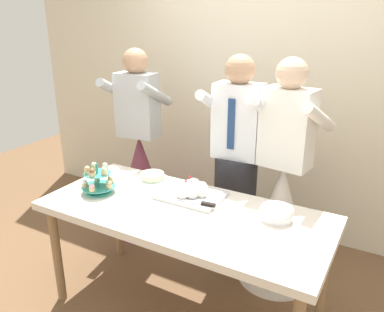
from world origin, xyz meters
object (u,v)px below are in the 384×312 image
(plate_stack, at_px, (277,213))
(round_cake, at_px, (152,177))
(cupcake_stand, at_px, (98,181))
(main_cake_tray, at_px, (191,191))
(dessert_table, at_px, (183,220))
(person_groom, at_px, (236,178))
(person_bride, at_px, (280,209))
(person_guest, at_px, (141,172))

(plate_stack, relative_size, round_cake, 0.80)
(cupcake_stand, height_order, main_cake_tray, cupcake_stand)
(dessert_table, xyz_separation_m, plate_stack, (0.54, 0.17, 0.11))
(person_groom, height_order, person_bride, same)
(plate_stack, xyz_separation_m, round_cake, (-0.97, 0.11, -0.01))
(round_cake, distance_m, person_guest, 0.69)
(dessert_table, relative_size, main_cake_tray, 4.14)
(plate_stack, height_order, person_bride, person_bride)
(dessert_table, bearing_deg, person_groom, 85.22)
(plate_stack, distance_m, person_bride, 0.56)
(cupcake_stand, distance_m, person_groom, 1.02)
(person_groom, bearing_deg, main_cake_tray, -101.59)
(dessert_table, xyz_separation_m, person_groom, (0.06, 0.68, 0.05))
(plate_stack, xyz_separation_m, person_guest, (-1.43, 0.58, -0.23))
(round_cake, xyz_separation_m, person_bride, (0.85, 0.38, -0.22))
(cupcake_stand, xyz_separation_m, person_bride, (1.04, 0.73, -0.28))
(plate_stack, xyz_separation_m, person_bride, (-0.12, 0.49, -0.23))
(round_cake, relative_size, person_guest, 0.14)
(plate_stack, relative_size, person_guest, 0.12)
(main_cake_tray, height_order, person_guest, person_guest)
(cupcake_stand, bearing_deg, dessert_table, 6.49)
(cupcake_stand, relative_size, person_guest, 0.14)
(person_bride, xyz_separation_m, person_guest, (-1.31, 0.08, 0.00))
(cupcake_stand, bearing_deg, round_cake, 61.05)
(dessert_table, relative_size, cupcake_stand, 7.83)
(person_groom, xyz_separation_m, person_bride, (0.36, -0.02, -0.16))
(person_groom, relative_size, person_bride, 1.00)
(plate_stack, bearing_deg, main_cake_tray, 179.05)
(dessert_table, xyz_separation_m, main_cake_tray, (-0.05, 0.18, 0.12))
(person_guest, bearing_deg, round_cake, -45.04)
(cupcake_stand, xyz_separation_m, person_groom, (0.68, 0.75, -0.12))
(plate_stack, bearing_deg, round_cake, 173.33)
(person_bride, bearing_deg, round_cake, -155.93)
(cupcake_stand, distance_m, person_guest, 0.90)
(dessert_table, height_order, plate_stack, plate_stack)
(cupcake_stand, distance_m, plate_stack, 1.18)
(cupcake_stand, bearing_deg, main_cake_tray, 23.24)
(round_cake, bearing_deg, cupcake_stand, -118.95)
(dessert_table, height_order, cupcake_stand, cupcake_stand)
(plate_stack, bearing_deg, person_groom, 133.41)
(person_guest, bearing_deg, plate_stack, -21.96)
(cupcake_stand, height_order, person_groom, person_groom)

